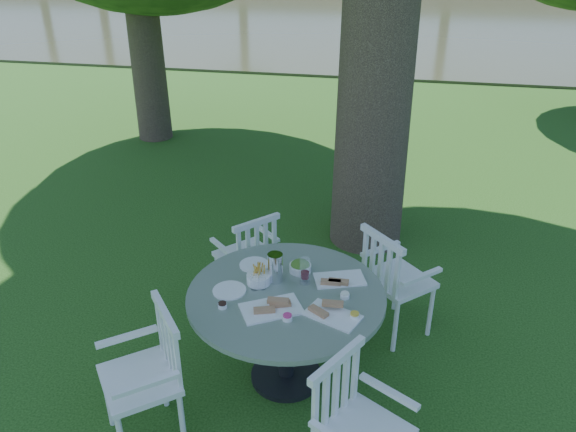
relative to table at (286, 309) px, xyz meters
name	(u,v)px	position (x,y,z in m)	size (l,w,h in m)	color
ground	(284,305)	(-0.21, 0.93, -0.67)	(140.00, 140.00, 0.00)	#11370B
table	(286,309)	(0.00, 0.00, 0.00)	(1.46, 1.46, 0.81)	black
chair_ne	(390,276)	(0.74, 0.72, -0.07)	(0.70, 0.70, 1.01)	white
chair_nw	(251,253)	(-0.52, 0.91, -0.11)	(0.65, 0.65, 0.94)	white
chair_sw	(153,367)	(-0.76, -0.70, -0.07)	(0.69, 0.70, 1.01)	white
chair_se	(351,419)	(0.57, -0.87, -0.08)	(0.66, 0.67, 0.99)	white
tableware	(284,281)	(-0.03, 0.08, 0.19)	(1.12, 0.87, 0.23)	white
river	(388,6)	(-0.21, 23.93, -0.67)	(100.00, 28.00, 0.12)	#343821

